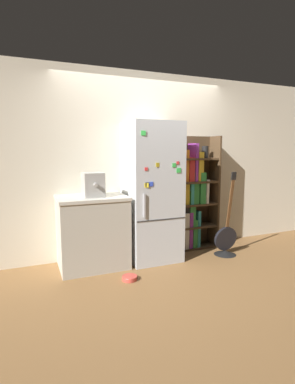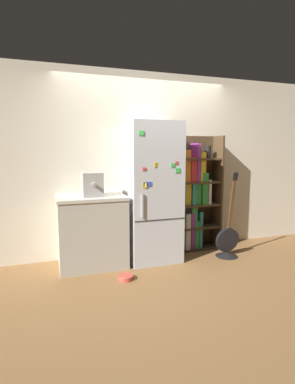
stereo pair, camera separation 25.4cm
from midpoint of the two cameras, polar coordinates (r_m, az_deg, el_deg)
ground_plane at (r=4.21m, az=-0.28°, el=-12.99°), size 16.00×16.00×0.00m
wall_back at (r=4.38m, az=-2.64°, el=5.28°), size 8.00×0.05×2.60m
refrigerator at (r=4.09m, az=-0.95°, el=-0.01°), size 0.69×0.67×1.87m
bookshelf at (r=4.58m, az=6.60°, el=-0.93°), size 0.71×0.31×1.72m
kitchen_counter at (r=3.97m, az=-12.26°, el=-7.39°), size 0.87×0.64×0.93m
espresso_machine at (r=3.81m, az=-12.21°, el=1.37°), size 0.25×0.32×0.30m
guitar at (r=4.50m, az=13.08°, el=-9.47°), size 0.35×0.32×1.21m
pet_bowl at (r=3.64m, az=-5.51°, el=-15.95°), size 0.18×0.18×0.05m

